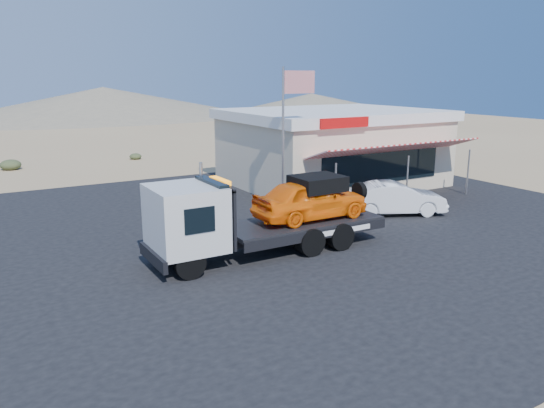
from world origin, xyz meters
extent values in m
plane|color=#A0815B|center=(0.00, 0.00, 0.00)|extent=(120.00, 120.00, 0.00)
cube|color=black|center=(2.00, 3.00, 0.01)|extent=(32.00, 24.00, 0.02)
cylinder|color=black|center=(-1.32, -0.28, 0.48)|extent=(0.91, 0.27, 0.91)
cylinder|color=black|center=(-1.32, 1.54, 0.48)|extent=(0.91, 0.27, 0.91)
cylinder|color=black|center=(2.79, -0.28, 0.48)|extent=(0.91, 0.50, 0.91)
cylinder|color=black|center=(2.79, 1.54, 0.48)|extent=(0.91, 0.50, 0.91)
cylinder|color=black|center=(3.98, -0.28, 0.48)|extent=(0.91, 0.50, 0.91)
cylinder|color=black|center=(3.98, 1.54, 0.48)|extent=(0.91, 0.50, 0.91)
cube|color=black|center=(2.06, 0.63, 0.61)|extent=(7.49, 0.91, 0.27)
cube|color=silver|center=(-1.04, 0.63, 1.57)|extent=(2.01, 2.15, 1.92)
cube|color=black|center=(-0.18, 0.63, 2.21)|extent=(0.32, 1.83, 0.82)
cube|color=black|center=(0.10, 0.63, 1.53)|extent=(0.09, 2.01, 1.83)
cube|color=orange|center=(0.10, 0.63, 2.58)|extent=(0.23, 1.10, 0.14)
cube|color=black|center=(3.07, 0.63, 0.87)|extent=(5.48, 2.10, 0.14)
imported|color=orange|center=(3.43, 0.63, 1.62)|extent=(4.02, 1.62, 1.37)
cube|color=black|center=(3.71, 0.63, 2.14)|extent=(1.65, 1.37, 0.50)
imported|color=silver|center=(8.80, 2.23, 0.70)|extent=(4.34, 3.02, 1.36)
cube|color=beige|center=(10.50, 9.00, 1.72)|extent=(10.00, 8.00, 3.40)
cube|color=white|center=(10.50, 9.00, 3.67)|extent=(10.40, 8.40, 0.50)
cube|color=red|center=(8.00, 4.74, 3.67)|extent=(2.60, 0.12, 0.45)
cube|color=black|center=(10.50, 4.98, 1.52)|extent=(7.00, 0.06, 1.60)
cube|color=red|center=(10.50, 4.10, 2.47)|extent=(9.00, 1.73, 0.61)
cylinder|color=#99999E|center=(6.50, 3.30, 1.12)|extent=(0.08, 0.08, 2.20)
cylinder|color=#99999E|center=(10.50, 3.30, 1.12)|extent=(0.08, 0.08, 2.20)
cylinder|color=#99999E|center=(14.50, 3.30, 1.12)|extent=(0.08, 0.08, 2.20)
cylinder|color=#99999E|center=(4.70, 4.50, 3.02)|extent=(0.10, 0.10, 6.00)
cube|color=#B20C14|center=(5.45, 4.50, 5.42)|extent=(1.50, 0.02, 0.90)
ellipsoid|color=#2E3A1F|center=(-4.12, 22.36, 0.34)|extent=(1.25, 1.25, 0.67)
ellipsoid|color=#2E3A1F|center=(3.75, 22.56, 0.22)|extent=(0.83, 0.83, 0.45)
cone|color=#726B59|center=(10.00, 58.00, 2.10)|extent=(44.00, 44.00, 4.20)
cone|color=#726B59|center=(40.00, 54.00, 1.50)|extent=(32.00, 32.00, 3.00)
camera|label=1|loc=(-6.48, -13.75, 5.69)|focal=35.00mm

